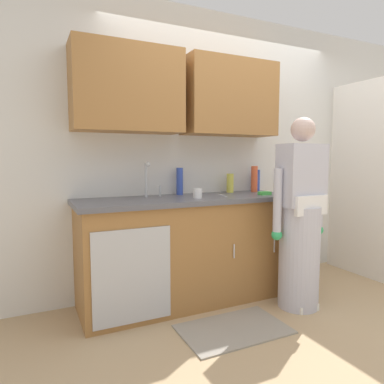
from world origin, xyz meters
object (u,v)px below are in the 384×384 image
Objects in this scene: cup_by_sink at (198,193)px; knife_on_counter at (223,195)px; bottle_water_short at (254,179)px; person_at_sink at (300,228)px; bottle_cleaner_spray at (230,183)px; bottle_soap at (257,180)px; sponge at (265,193)px; sink at (156,200)px; bottle_water_tall at (180,181)px.

cup_by_sink is 0.35× the size of knife_on_counter.
bottle_water_short reaches higher than cup_by_sink.
person_at_sink is 0.84m from bottle_cleaner_spray.
knife_on_counter is at bearing 14.55° from cup_by_sink.
bottle_soap is 2.01× the size of sponge.
sink reaches higher than bottle_cleaner_spray.
sink is at bearing 161.15° from cup_by_sink.
sink is 4.55× the size of sponge.
person_at_sink is 0.73m from knife_on_counter.
bottle_cleaner_spray is 1.71× the size of sponge.
person_at_sink is 14.73× the size of sponge.
knife_on_counter is (0.63, -0.04, 0.02)m from sink.
cup_by_sink is 0.31m from knife_on_counter.
knife_on_counter is (-0.48, -0.19, -0.13)m from bottle_water_short.
sink is at bearing -167.67° from bottle_cleaner_spray.
sink is at bearing -169.26° from bottle_soap.
person_at_sink is 1.15m from bottle_water_tall.
bottle_cleaner_spray is 0.60m from cup_by_sink.
bottle_water_tall is (-0.81, 0.06, -0.01)m from bottle_water_short.
cup_by_sink is (-0.78, -0.27, -0.09)m from bottle_water_short.
person_at_sink is 7.33× the size of bottle_soap.
bottle_soap is 2.66× the size of cup_by_sink.
sponge is at bearing 100.39° from person_at_sink.
sink is 0.31× the size of person_at_sink.
bottle_soap is at bearing 6.84° from bottle_cleaner_spray.
bottle_cleaner_spray is at bearing 30.33° from cup_by_sink.
person_at_sink is at bearing -26.21° from sink.
bottle_water_tall is at bearing 175.86° from bottle_water_short.
sink is at bearing 153.79° from person_at_sink.
person_at_sink is 6.18× the size of bottle_water_short.
bottle_water_tall is at bearing 177.71° from bottle_cleaner_spray.
knife_on_counter is at bearing 132.86° from person_at_sink.
bottle_water_short reaches higher than bottle_cleaner_spray.
sink is 1.24m from bottle_soap.
bottle_water_short is 1.09× the size of knife_on_counter.
bottle_water_tall is at bearing 94.68° from cup_by_sink.
sink reaches higher than bottle_soap.
bottle_soap reaches higher than cup_by_sink.
person_at_sink is 0.79m from bottle_water_short.
bottle_water_short is at bearing 72.78° from sponge.
person_at_sink is 6.43× the size of bottle_water_tall.
bottle_water_tall is 0.42m from knife_on_counter.
cup_by_sink reaches higher than knife_on_counter.
person_at_sink is 0.86m from bottle_soap.
bottle_water_tall is (0.31, 0.21, 0.14)m from sink.
bottle_soap reaches higher than sponge.
bottle_water_tall is 1.05× the size of knife_on_counter.
person_at_sink is 19.48× the size of cup_by_sink.
bottle_soap is at bearing 1.33° from bottle_water_tall.
bottle_water_tall is at bearing 33.81° from sink.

